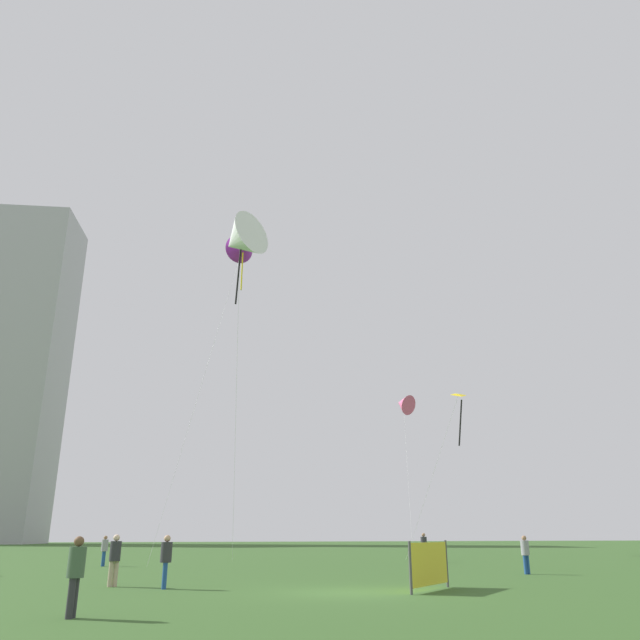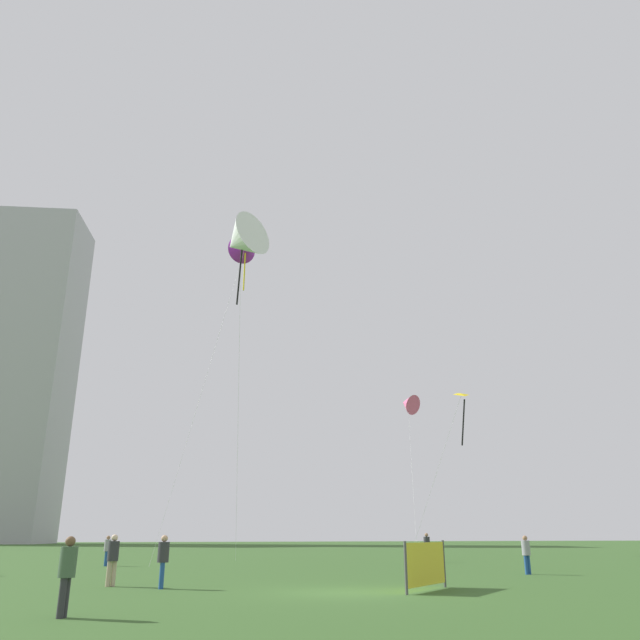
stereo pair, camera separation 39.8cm
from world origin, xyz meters
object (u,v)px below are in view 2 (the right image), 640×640
(kite_flying_2, at_px, (245,247))
(event_banner, at_px, (426,564))
(person_standing_4, at_px, (163,557))
(person_standing_6, at_px, (427,545))
(kite_flying_0, at_px, (241,240))
(person_standing_2, at_px, (113,556))
(distant_highrise_0, at_px, (23,371))
(person_standing_5, at_px, (526,552))
(person_standing_3, at_px, (67,570))
(kite_flying_1, at_px, (461,403))
(kite_flying_3, at_px, (408,404))
(person_standing_0, at_px, (107,548))

(kite_flying_2, distance_m, event_banner, 29.60)
(person_standing_4, relative_size, person_standing_6, 0.94)
(kite_flying_0, distance_m, kite_flying_2, 7.81)
(person_standing_2, distance_m, event_banner, 10.16)
(person_standing_2, height_order, distant_highrise_0, distant_highrise_0)
(person_standing_2, distance_m, kite_flying_0, 20.44)
(event_banner, bearing_deg, distant_highrise_0, 105.42)
(person_standing_5, bearing_deg, person_standing_4, -2.75)
(person_standing_3, height_order, person_standing_5, person_standing_3)
(person_standing_4, distance_m, person_standing_6, 22.96)
(kite_flying_1, bearing_deg, kite_flying_0, -169.31)
(kite_flying_0, height_order, distant_highrise_0, distant_highrise_0)
(person_standing_4, relative_size, kite_flying_3, 0.11)
(person_standing_0, bearing_deg, person_standing_4, -156.35)
(person_standing_0, bearing_deg, event_banner, -136.70)
(person_standing_6, bearing_deg, person_standing_5, 149.95)
(person_standing_5, bearing_deg, kite_flying_0, -50.23)
(kite_flying_0, relative_size, kite_flying_2, 0.88)
(person_standing_2, height_order, kite_flying_1, kite_flying_1)
(person_standing_3, height_order, kite_flying_1, kite_flying_1)
(person_standing_2, bearing_deg, person_standing_4, -56.03)
(person_standing_3, distance_m, kite_flying_2, 33.20)
(person_standing_0, xyz_separation_m, person_standing_2, (0.57, -14.74, 0.03))
(kite_flying_0, xyz_separation_m, kite_flying_2, (1.36, 7.10, 2.97))
(person_standing_5, xyz_separation_m, kite_flying_3, (7.95, 29.25, 12.44))
(person_standing_4, bearing_deg, kite_flying_2, -11.13)
(person_standing_3, relative_size, person_standing_6, 0.93)
(person_standing_5, relative_size, event_banner, 0.67)
(person_standing_2, height_order, kite_flying_2, kite_flying_2)
(person_standing_4, xyz_separation_m, kite_flying_1, (18.83, 14.39, 8.72))
(person_standing_0, xyz_separation_m, kite_flying_1, (20.95, -1.73, 8.75))
(kite_flying_0, height_order, kite_flying_1, kite_flying_0)
(kite_flying_1, distance_m, kite_flying_3, 19.15)
(person_standing_6, relative_size, kite_flying_2, 0.08)
(person_standing_5, xyz_separation_m, kite_flying_1, (3.50, 11.00, 8.74))
(distant_highrise_0, bearing_deg, kite_flying_1, -55.18)
(person_standing_2, height_order, person_standing_5, person_standing_2)
(person_standing_5, distance_m, kite_flying_0, 22.12)
(person_standing_6, xyz_separation_m, event_banner, (-8.93, -18.82, -0.22))
(person_standing_0, relative_size, kite_flying_1, 0.15)
(person_standing_5, distance_m, distant_highrise_0, 120.12)
(distant_highrise_0, bearing_deg, person_standing_4, -66.74)
(person_standing_4, relative_size, event_banner, 0.68)
(person_standing_0, distance_m, person_standing_3, 23.01)
(kite_flying_2, distance_m, kite_flying_3, 24.18)
(kite_flying_2, bearing_deg, person_standing_5, -56.02)
(person_standing_2, bearing_deg, person_standing_6, 24.54)
(person_standing_6, relative_size, event_banner, 0.72)
(person_standing_2, distance_m, person_standing_5, 16.99)
(kite_flying_0, bearing_deg, person_standing_0, 141.71)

